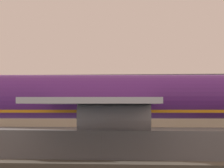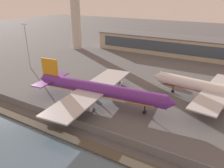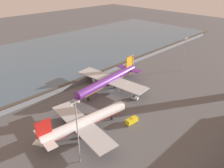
# 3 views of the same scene
# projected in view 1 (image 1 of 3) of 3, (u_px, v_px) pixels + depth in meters

# --- Properties ---
(ground_plane) EXTENTS (500.00, 500.00, 0.00)m
(ground_plane) POSITION_uv_depth(u_px,v_px,m) (126.00, 149.00, 63.11)
(ground_plane) COLOR #565659
(shoreline_seawall) EXTENTS (320.00, 3.00, 0.50)m
(shoreline_seawall) POSITION_uv_depth(u_px,v_px,m) (92.00, 166.00, 42.80)
(shoreline_seawall) COLOR #474238
(shoreline_seawall) RESTS_ON ground
(perimeter_fence) EXTENTS (280.00, 0.10, 2.39)m
(perimeter_fence) POSITION_uv_depth(u_px,v_px,m) (102.00, 147.00, 47.29)
(perimeter_fence) COLOR slate
(perimeter_fence) RESTS_ON ground
(cargo_jet_purple) EXTENTS (47.51, 41.45, 12.75)m
(cargo_jet_purple) POSITION_uv_depth(u_px,v_px,m) (117.00, 99.00, 61.60)
(cargo_jet_purple) COLOR #602889
(cargo_jet_purple) RESTS_ON ground
(baggage_tug) EXTENTS (2.43, 3.52, 1.80)m
(baggage_tug) POSITION_uv_depth(u_px,v_px,m) (125.00, 134.00, 77.91)
(baggage_tug) COLOR white
(baggage_tug) RESTS_ON ground
(terminal_building) EXTENTS (106.02, 17.49, 10.35)m
(terminal_building) POSITION_uv_depth(u_px,v_px,m) (208.00, 101.00, 134.47)
(terminal_building) COLOR #BCB299
(terminal_building) RESTS_ON ground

